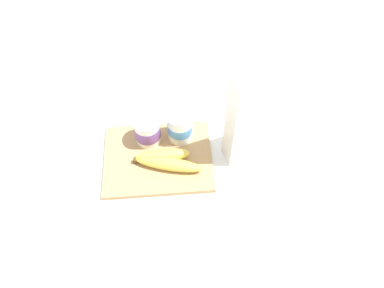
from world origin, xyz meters
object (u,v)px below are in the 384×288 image
cereal_box (260,117)px  yogurt_cup_front (147,130)px  yogurt_cup_back (180,127)px  banana_bunch (166,160)px  cutting_board (158,158)px

cereal_box → yogurt_cup_front: (-0.30, 0.05, -0.09)m
yogurt_cup_front → yogurt_cup_back: size_ratio=0.88×
yogurt_cup_front → yogurt_cup_back: (0.09, 0.00, 0.01)m
cereal_box → yogurt_cup_back: (-0.21, 0.05, -0.08)m
banana_bunch → cereal_box: bearing=8.6°
cutting_board → yogurt_cup_back: size_ratio=3.20×
cereal_box → yogurt_cup_back: 0.23m
cereal_box → yogurt_cup_front: 0.32m
cereal_box → banana_bunch: (-0.25, -0.04, -0.11)m
yogurt_cup_front → cereal_box: bearing=-9.5°
cereal_box → banana_bunch: 0.28m
cutting_board → banana_bunch: 0.04m
cereal_box → banana_bunch: size_ratio=1.53×
banana_bunch → yogurt_cup_front: bearing=117.8°
cutting_board → yogurt_cup_front: (-0.03, 0.06, 0.05)m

